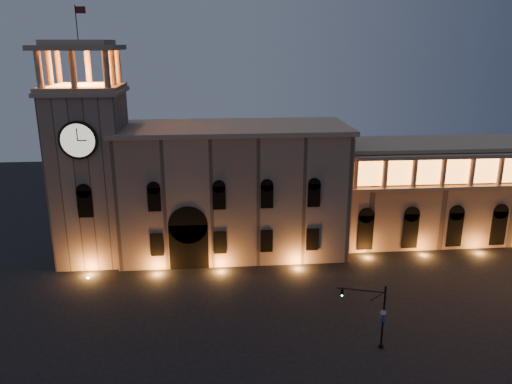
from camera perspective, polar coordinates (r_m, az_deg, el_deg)
The scene contains 5 objects.
ground at distance 52.02m, azimuth 0.90°, elevation -15.97°, with size 160.00×160.00×0.00m, color black.
government_building at distance 68.30m, azimuth -2.70°, elevation 0.28°, with size 30.80×12.80×17.60m.
clock_tower at distance 68.23m, azimuth -18.37°, elevation 2.65°, with size 9.80×9.80×32.40m.
colonnade_wing at distance 79.51m, azimuth 22.60°, elevation 0.28°, with size 40.60×11.50×14.50m.
traffic_light at distance 49.87m, azimuth 13.41°, elevation -13.47°, with size 4.55×1.60×6.48m.
Camera 1 is at (-4.63, -43.51, 28.14)m, focal length 35.00 mm.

